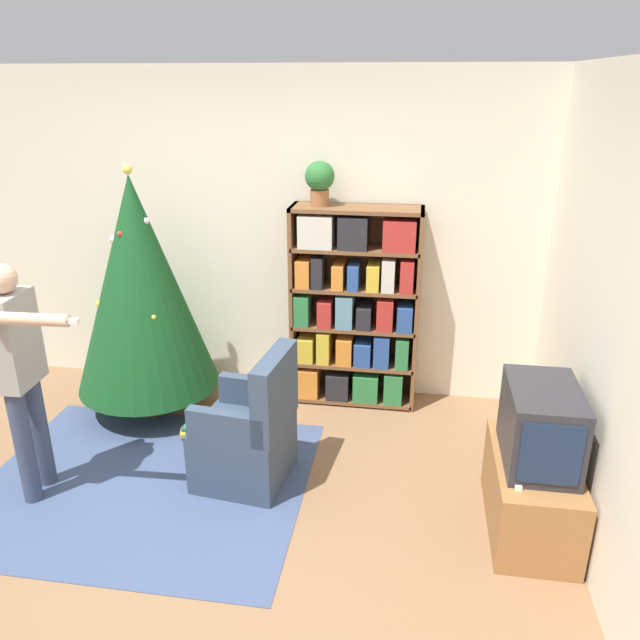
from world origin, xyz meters
The scene contains 12 objects.
ground_plane centered at (0.00, 0.00, 0.00)m, with size 14.00×14.00×0.00m, color #846042.
wall_back centered at (0.00, 2.07, 1.30)m, with size 8.00×0.10×2.60m.
area_rug centered at (-0.44, 0.46, 0.00)m, with size 2.11×1.79×0.01m.
bookshelf centered at (0.79, 1.83, 0.79)m, with size 1.00×0.33×1.60m.
tv_stand centered at (1.98, 0.42, 0.23)m, with size 0.46×0.86×0.46m.
television centered at (1.98, 0.42, 0.69)m, with size 0.38×0.60×0.45m.
game_remote centered at (1.84, 0.16, 0.48)m, with size 0.04×0.12×0.02m.
christmas_tree centered at (-0.80, 1.44, 1.04)m, with size 1.09×1.09×1.93m.
armchair centered at (0.23, 0.63, 0.32)m, with size 0.63×0.62×0.92m.
standing_person centered at (-1.06, 0.29, 0.90)m, with size 0.64×0.47×1.52m.
potted_plant centered at (0.51, 1.84, 1.79)m, with size 0.22×0.22×0.33m.
book_pile_near_tree centered at (-0.31, 1.07, 0.06)m, with size 0.23×0.18×0.12m.
Camera 1 is at (1.23, -2.76, 2.49)m, focal length 35.00 mm.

